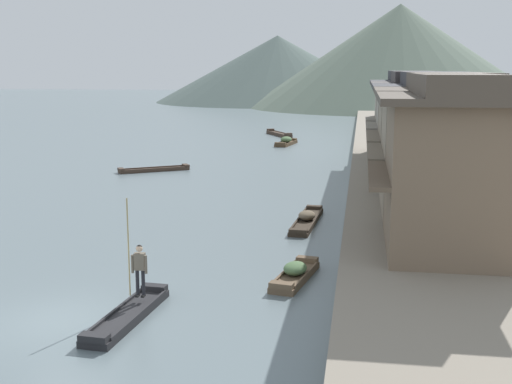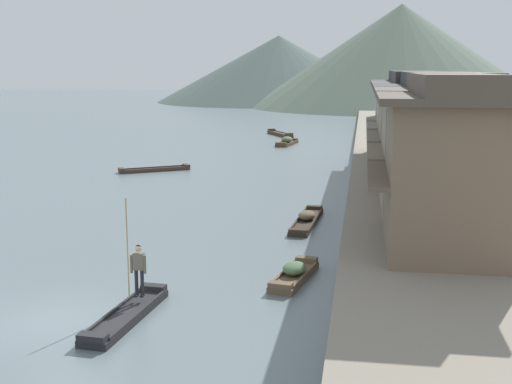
% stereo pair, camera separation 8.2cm
% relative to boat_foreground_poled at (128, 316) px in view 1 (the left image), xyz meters
% --- Properties ---
extents(ground_plane, '(400.00, 400.00, 0.00)m').
position_rel_boat_foreground_poled_xyz_m(ground_plane, '(-1.86, -0.37, -0.13)').
color(ground_plane, slate).
extents(riverbank_right, '(18.00, 110.00, 0.86)m').
position_rel_boat_foreground_poled_xyz_m(riverbank_right, '(14.94, 29.63, 0.30)').
color(riverbank_right, gray).
rests_on(riverbank_right, ground).
extents(boat_foreground_poled, '(1.23, 4.51, 0.39)m').
position_rel_boat_foreground_poled_xyz_m(boat_foreground_poled, '(0.00, 0.00, 0.00)').
color(boat_foreground_poled, '#232326').
rests_on(boat_foreground_poled, ground).
extents(boatman_person, '(0.57, 0.26, 3.04)m').
position_rel_boat_foreground_poled_xyz_m(boatman_person, '(0.06, 0.96, 1.27)').
color(boatman_person, black).
rests_on(boatman_person, boat_foreground_poled).
extents(boat_moored_nearest, '(1.48, 3.56, 0.64)m').
position_rel_boat_foreground_poled_xyz_m(boat_moored_nearest, '(4.43, 4.43, 0.10)').
color(boat_moored_nearest, brown).
rests_on(boat_moored_nearest, ground).
extents(boat_moored_second, '(1.82, 4.40, 0.80)m').
position_rel_boat_foreground_poled_xyz_m(boat_moored_second, '(-0.51, 45.14, 0.16)').
color(boat_moored_second, brown).
rests_on(boat_moored_second, ground).
extents(boat_moored_third, '(1.23, 5.49, 0.61)m').
position_rel_boat_foreground_poled_xyz_m(boat_moored_third, '(4.13, 12.92, 0.06)').
color(boat_moored_third, '#33281E').
rests_on(boat_moored_third, ground).
extents(boat_moored_far, '(3.43, 5.34, 0.53)m').
position_rel_boat_foreground_poled_xyz_m(boat_moored_far, '(-2.26, 53.70, 0.04)').
color(boat_moored_far, '#423328').
rests_on(boat_moored_far, ground).
extents(boat_midriver_drifting, '(4.67, 3.46, 0.36)m').
position_rel_boat_foreground_poled_xyz_m(boat_midriver_drifting, '(-7.90, 27.31, -0.01)').
color(boat_midriver_drifting, '#423328').
rests_on(boat_midriver_drifting, ground).
extents(house_waterfront_nearest, '(5.41, 7.07, 6.14)m').
position_rel_boat_foreground_poled_xyz_m(house_waterfront_nearest, '(9.64, 6.29, 3.73)').
color(house_waterfront_nearest, '#75604C').
rests_on(house_waterfront_nearest, riverbank_right).
extents(house_waterfront_second, '(6.79, 7.08, 6.14)m').
position_rel_boat_foreground_poled_xyz_m(house_waterfront_second, '(10.34, 12.87, 3.73)').
color(house_waterfront_second, gray).
rests_on(house_waterfront_second, riverbank_right).
extents(house_waterfront_tall, '(7.11, 7.31, 6.14)m').
position_rel_boat_foreground_poled_xyz_m(house_waterfront_tall, '(10.50, 19.81, 3.72)').
color(house_waterfront_tall, gray).
rests_on(house_waterfront_tall, riverbank_right).
extents(house_waterfront_narrow, '(5.79, 6.27, 6.14)m').
position_rel_boat_foreground_poled_xyz_m(house_waterfront_narrow, '(9.84, 26.74, 3.74)').
color(house_waterfront_narrow, gray).
rests_on(house_waterfront_narrow, riverbank_right).
extents(house_waterfront_far, '(5.80, 5.71, 6.14)m').
position_rel_boat_foreground_poled_xyz_m(house_waterfront_far, '(9.84, 32.96, 3.74)').
color(house_waterfront_far, gray).
rests_on(house_waterfront_far, riverbank_right).
extents(hill_far_west, '(52.32, 52.32, 14.07)m').
position_rel_boat_foreground_poled_xyz_m(hill_far_west, '(-11.77, 126.80, 6.90)').
color(hill_far_west, '#4C5B56').
rests_on(hill_far_west, ground).
extents(hill_far_centre, '(56.67, 56.67, 18.85)m').
position_rel_boat_foreground_poled_xyz_m(hill_far_centre, '(13.04, 111.16, 9.29)').
color(hill_far_centre, '#5B6B5B').
rests_on(hill_far_centre, ground).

